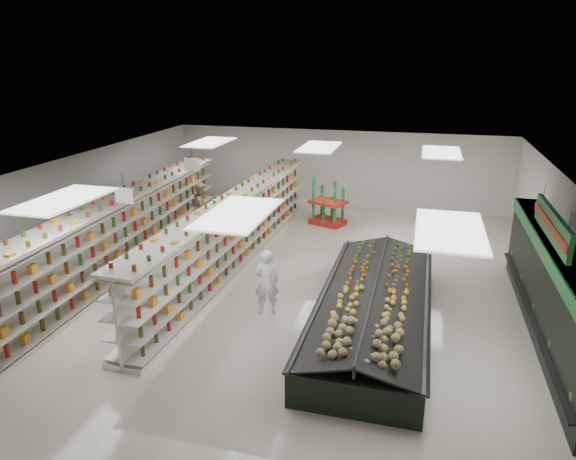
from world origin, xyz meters
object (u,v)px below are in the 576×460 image
(shopper_main, at_px, (267,282))
(shopper_background, at_px, (202,207))
(gondola_center, at_px, (235,233))
(soda_endcap, at_px, (328,204))
(gondola_left, at_px, (118,240))
(produce_island, at_px, (374,305))

(shopper_main, bearing_deg, shopper_background, -76.85)
(gondola_center, height_order, soda_endcap, gondola_center)
(gondola_left, height_order, shopper_main, gondola_left)
(gondola_center, bearing_deg, shopper_background, 132.26)
(shopper_background, bearing_deg, soda_endcap, -70.44)
(soda_endcap, bearing_deg, shopper_main, -91.21)
(shopper_background, bearing_deg, gondola_center, -143.21)
(shopper_main, bearing_deg, gondola_center, -80.40)
(gondola_center, distance_m, soda_endcap, 4.98)
(produce_island, height_order, shopper_background, shopper_background)
(gondola_center, bearing_deg, gondola_left, -151.02)
(gondola_left, bearing_deg, shopper_main, -16.81)
(gondola_center, distance_m, shopper_main, 3.44)
(gondola_left, distance_m, shopper_background, 4.33)
(gondola_left, xyz_separation_m, produce_island, (7.56, -1.21, -0.54))
(shopper_main, xyz_separation_m, shopper_background, (-4.17, 5.58, 0.05))
(gondola_left, relative_size, produce_island, 1.81)
(gondola_center, height_order, shopper_background, gondola_center)
(soda_endcap, height_order, shopper_background, shopper_background)
(soda_endcap, xyz_separation_m, shopper_background, (-4.33, -1.83, 0.09))
(soda_endcap, distance_m, shopper_background, 4.70)
(gondola_left, distance_m, shopper_main, 5.11)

